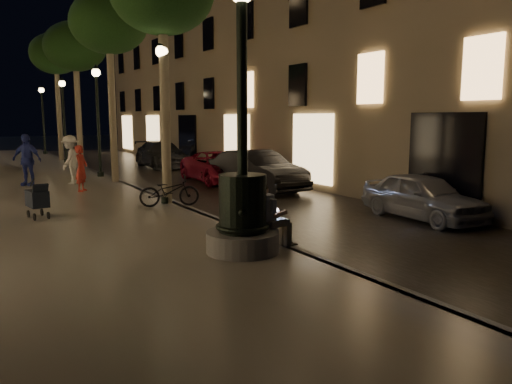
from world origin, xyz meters
TOP-DOWN VIEW (x-y plane):
  - ground at (0.00, 15.00)m, footprint 120.00×120.00m
  - cobble_lane at (3.00, 15.00)m, footprint 6.00×45.00m
  - promenade at (-4.00, 15.00)m, footprint 8.00×45.00m
  - curb_strip at (0.00, 15.00)m, footprint 0.25×45.00m
  - building_right at (10.00, 18.00)m, footprint 8.00×36.00m
  - fountain_lamppost at (-1.00, 2.00)m, footprint 1.40×1.40m
  - seated_man_laptop at (-0.39, 2.00)m, footprint 0.93×0.32m
  - tree_second at (-0.20, 14.00)m, footprint 3.00×3.00m
  - tree_third at (-0.30, 20.00)m, footprint 3.00×3.00m
  - tree_far at (-0.22, 26.00)m, footprint 3.00×3.00m
  - lamp_curb_a at (-0.30, 8.00)m, footprint 0.36×0.36m
  - lamp_curb_b at (-0.30, 16.00)m, footprint 0.36×0.36m
  - lamp_curb_c at (-0.30, 24.00)m, footprint 0.36×0.36m
  - lamp_curb_d at (-0.30, 32.00)m, footprint 0.36×0.36m
  - stroller at (-3.93, 7.49)m, footprint 0.52×1.01m
  - car_front at (5.20, 3.03)m, footprint 1.75×3.83m
  - car_second at (4.09, 9.99)m, footprint 1.99×4.76m
  - car_third at (4.00, 13.00)m, footprint 2.51×4.88m
  - car_rear at (4.12, 20.34)m, footprint 2.20×5.01m
  - pedestrian_red at (-1.94, 11.83)m, footprint 0.65×0.70m
  - pedestrian_white at (-1.87, 14.10)m, footprint 1.24×1.40m
  - pedestrian_blue at (-3.39, 14.42)m, footprint 1.18×1.11m
  - bicycle at (-0.40, 7.43)m, footprint 1.81×1.06m

SIDE VIEW (x-z plane):
  - ground at x=0.00m, z-range 0.00..0.00m
  - cobble_lane at x=3.00m, z-range 0.00..0.02m
  - promenade at x=-4.00m, z-range 0.00..0.20m
  - curb_strip at x=0.00m, z-range 0.00..0.20m
  - car_front at x=5.20m, z-range 0.00..1.27m
  - bicycle at x=-0.40m, z-range 0.20..1.10m
  - car_third at x=4.00m, z-range 0.00..1.32m
  - stroller at x=-3.93m, z-range 0.20..1.21m
  - car_rear at x=4.12m, z-range 0.00..1.43m
  - car_second at x=4.09m, z-range 0.00..1.53m
  - seated_man_laptop at x=-0.39m, z-range 0.24..1.55m
  - pedestrian_red at x=-1.94m, z-range 0.20..1.81m
  - pedestrian_white at x=-1.87m, z-range 0.20..2.09m
  - pedestrian_blue at x=-3.39m, z-range 0.20..2.16m
  - fountain_lamppost at x=-1.00m, z-range -1.39..3.81m
  - lamp_curb_a at x=-0.30m, z-range 0.83..5.64m
  - lamp_curb_b at x=-0.30m, z-range 0.83..5.64m
  - lamp_curb_c at x=-0.30m, z-range 0.83..5.64m
  - lamp_curb_d at x=-0.30m, z-range 0.83..5.64m
  - tree_third at x=-0.30m, z-range 2.54..9.74m
  - tree_second at x=-0.20m, z-range 2.63..10.03m
  - tree_far at x=-0.22m, z-range 2.68..10.18m
  - building_right at x=10.00m, z-range 0.00..15.00m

